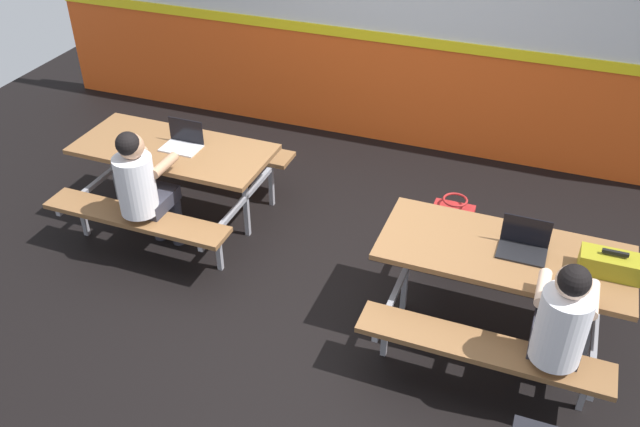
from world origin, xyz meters
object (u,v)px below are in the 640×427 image
(tote_bag_bright, at_px, (452,222))
(picnic_table_left, at_px, (175,164))
(student_nearer, at_px, (143,185))
(toolbox_grey, at_px, (612,265))
(student_further, at_px, (561,324))
(picnic_table_right, at_px, (501,270))
(laptop_dark, at_px, (523,245))
(laptop_silver, at_px, (183,142))

(tote_bag_bright, bearing_deg, picnic_table_left, -167.20)
(student_nearer, bearing_deg, toolbox_grey, 1.59)
(student_further, xyz_separation_m, tote_bag_bright, (-0.91, 1.55, -0.51))
(picnic_table_right, distance_m, student_further, 0.71)
(student_nearer, bearing_deg, laptop_dark, 2.74)
(picnic_table_right, height_order, toolbox_grey, toolbox_grey)
(student_further, relative_size, tote_bag_bright, 2.81)
(tote_bag_bright, bearing_deg, student_nearer, -154.45)
(laptop_silver, xyz_separation_m, toolbox_grey, (3.41, -0.50, 0.02))
(student_nearer, relative_size, toolbox_grey, 3.02)
(laptop_silver, bearing_deg, student_nearer, -92.35)
(picnic_table_left, xyz_separation_m, tote_bag_bright, (2.33, 0.53, -0.38))
(toolbox_grey, distance_m, tote_bag_bright, 1.64)
(laptop_dark, distance_m, toolbox_grey, 0.56)
(picnic_table_left, height_order, laptop_dark, laptop_dark)
(student_nearer, bearing_deg, picnic_table_left, 95.90)
(picnic_table_left, xyz_separation_m, laptop_silver, (0.08, 0.04, 0.21))
(toolbox_grey, bearing_deg, tote_bag_bright, 139.37)
(picnic_table_left, bearing_deg, student_further, -17.44)
(student_further, distance_m, laptop_silver, 3.33)
(picnic_table_right, height_order, student_nearer, student_nearer)
(student_further, xyz_separation_m, laptop_dark, (-0.30, 0.60, 0.08))
(laptop_dark, xyz_separation_m, tote_bag_bright, (-0.60, 0.95, -0.59))
(toolbox_grey, bearing_deg, student_nearer, -178.41)
(picnic_table_right, xyz_separation_m, student_further, (0.41, -0.56, 0.13))
(laptop_silver, xyz_separation_m, tote_bag_bright, (2.25, 0.49, -0.59))
(student_nearer, xyz_separation_m, tote_bag_bright, (2.27, 1.09, -0.51))
(student_nearer, relative_size, student_further, 1.00)
(student_further, bearing_deg, picnic_table_right, 126.14)
(student_further, distance_m, tote_bag_bright, 1.86)
(student_nearer, bearing_deg, picnic_table_right, 2.09)
(student_further, xyz_separation_m, laptop_silver, (-3.15, 1.05, 0.08))
(tote_bag_bright, bearing_deg, toolbox_grey, -40.63)
(student_further, height_order, laptop_silver, student_further)
(toolbox_grey, bearing_deg, laptop_silver, 171.67)
(picnic_table_right, distance_m, tote_bag_bright, 1.17)
(laptop_dark, bearing_deg, student_nearer, -177.26)
(laptop_silver, relative_size, tote_bag_bright, 0.75)
(picnic_table_left, distance_m, tote_bag_bright, 2.42)
(picnic_table_left, bearing_deg, picnic_table_right, -9.16)
(picnic_table_left, height_order, laptop_silver, laptop_silver)
(laptop_silver, bearing_deg, picnic_table_left, -155.92)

